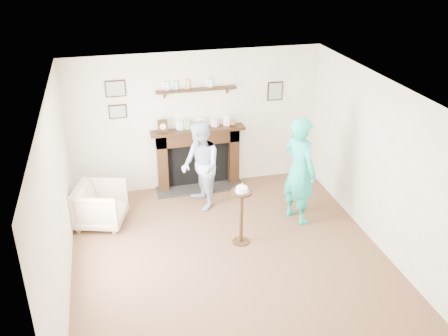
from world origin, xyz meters
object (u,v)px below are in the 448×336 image
at_px(man, 201,206).
at_px(pedestal_table, 241,207).
at_px(armchair, 103,223).
at_px(woman, 296,219).

xyz_separation_m(man, pedestal_table, (0.37, -1.21, 0.63)).
bearing_deg(armchair, pedestal_table, -99.99).
bearing_deg(woman, armchair, 56.65).
bearing_deg(man, armchair, -93.35).
distance_m(armchair, woman, 3.18).
bearing_deg(pedestal_table, armchair, 152.68).
relative_size(armchair, man, 0.49).
height_order(armchair, man, man).
relative_size(woman, pedestal_table, 1.75).
height_order(armchair, pedestal_table, pedestal_table).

